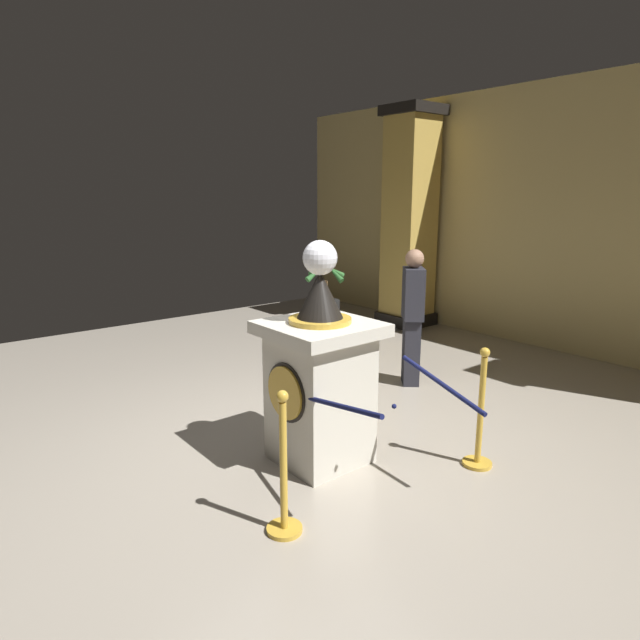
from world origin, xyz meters
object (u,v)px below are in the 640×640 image
at_px(pedestal_clock, 320,377).
at_px(stanchion_far, 480,425).
at_px(potted_palm_left, 325,309).
at_px(stanchion_near, 284,484).
at_px(bystander_guest, 412,314).

relative_size(pedestal_clock, stanchion_far, 1.82).
relative_size(stanchion_far, potted_palm_left, 0.91).
height_order(stanchion_near, bystander_guest, bystander_guest).
bearing_deg(stanchion_far, potted_palm_left, 155.46).
relative_size(stanchion_near, bystander_guest, 0.63).
xyz_separation_m(stanchion_near, bystander_guest, (-1.42, 2.83, 0.49)).
height_order(stanchion_near, stanchion_far, stanchion_far).
bearing_deg(pedestal_clock, stanchion_far, 46.09).
bearing_deg(bystander_guest, stanchion_far, -32.38).
xyz_separation_m(stanchion_near, potted_palm_left, (-4.10, 3.75, -0.01)).
xyz_separation_m(potted_palm_left, bystander_guest, (2.68, -0.92, 0.50)).
relative_size(pedestal_clock, bystander_guest, 1.16).
height_order(stanchion_far, potted_palm_left, potted_palm_left).
bearing_deg(stanchion_far, bystander_guest, 147.62).
xyz_separation_m(stanchion_far, potted_palm_left, (-4.37, 1.99, -0.02)).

